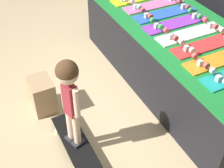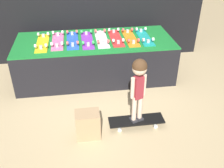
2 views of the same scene
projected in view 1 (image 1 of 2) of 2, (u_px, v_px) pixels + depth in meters
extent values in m
plane|color=tan|center=(119.00, 99.00, 3.29)|extent=(16.00, 16.00, 0.00)
cube|color=black|center=(179.00, 57.00, 3.33)|extent=(2.49, 1.03, 0.63)
cube|color=#19752D|center=(183.00, 30.00, 3.12)|extent=(2.49, 1.03, 0.02)
cylinder|color=white|center=(126.00, 0.00, 3.48)|extent=(0.03, 0.05, 0.05)
cube|color=pink|center=(154.00, 5.00, 3.51)|extent=(0.18, 0.71, 0.01)
cube|color=#B7B7BC|center=(136.00, 7.00, 3.40)|extent=(0.04, 0.04, 0.05)
cylinder|color=white|center=(139.00, 7.00, 3.34)|extent=(0.03, 0.05, 0.05)
cylinder|color=white|center=(132.00, 2.00, 3.44)|extent=(0.03, 0.05, 0.05)
cube|color=blue|center=(165.00, 14.00, 3.35)|extent=(0.18, 0.71, 0.01)
cube|color=#B7B7BC|center=(183.00, 6.00, 3.41)|extent=(0.04, 0.04, 0.05)
cylinder|color=#D84C4C|center=(188.00, 7.00, 3.34)|extent=(0.03, 0.05, 0.05)
cylinder|color=#D84C4C|center=(179.00, 1.00, 3.44)|extent=(0.03, 0.05, 0.05)
cube|color=#B7B7BC|center=(146.00, 15.00, 3.25)|extent=(0.04, 0.04, 0.05)
cylinder|color=#D84C4C|center=(150.00, 16.00, 3.18)|extent=(0.03, 0.05, 0.05)
cylinder|color=#D84C4C|center=(143.00, 10.00, 3.28)|extent=(0.03, 0.05, 0.05)
cube|color=purple|center=(176.00, 24.00, 3.18)|extent=(0.18, 0.71, 0.01)
cube|color=#B7B7BC|center=(195.00, 16.00, 3.24)|extent=(0.04, 0.04, 0.05)
cylinder|color=green|center=(200.00, 17.00, 3.17)|extent=(0.03, 0.05, 0.05)
cylinder|color=green|center=(191.00, 11.00, 3.28)|extent=(0.03, 0.05, 0.05)
cube|color=#B7B7BC|center=(156.00, 26.00, 3.08)|extent=(0.04, 0.04, 0.05)
cylinder|color=green|center=(161.00, 27.00, 3.01)|extent=(0.03, 0.05, 0.05)
cylinder|color=green|center=(153.00, 20.00, 3.12)|extent=(0.03, 0.05, 0.05)
cube|color=white|center=(190.00, 34.00, 3.03)|extent=(0.18, 0.71, 0.01)
cube|color=#B7B7BC|center=(210.00, 25.00, 3.09)|extent=(0.04, 0.04, 0.05)
cylinder|color=#D84C4C|center=(216.00, 27.00, 3.02)|extent=(0.03, 0.05, 0.05)
cylinder|color=#D84C4C|center=(205.00, 20.00, 3.12)|extent=(0.03, 0.05, 0.05)
cube|color=#B7B7BC|center=(171.00, 37.00, 2.93)|extent=(0.04, 0.04, 0.05)
cylinder|color=#D84C4C|center=(176.00, 38.00, 2.86)|extent=(0.03, 0.05, 0.05)
cylinder|color=#D84C4C|center=(166.00, 30.00, 2.96)|extent=(0.03, 0.05, 0.05)
cube|color=red|center=(207.00, 45.00, 2.87)|extent=(0.18, 0.71, 0.01)
cylinder|color=white|center=(222.00, 30.00, 2.97)|extent=(0.03, 0.05, 0.05)
cube|color=#B7B7BC|center=(186.00, 48.00, 2.77)|extent=(0.04, 0.04, 0.05)
cylinder|color=white|center=(192.00, 50.00, 2.71)|extent=(0.03, 0.05, 0.05)
cylinder|color=white|center=(182.00, 42.00, 2.81)|extent=(0.03, 0.05, 0.05)
cube|color=orange|center=(221.00, 59.00, 2.71)|extent=(0.18, 0.71, 0.01)
cube|color=#B7B7BC|center=(200.00, 63.00, 2.61)|extent=(0.04, 0.04, 0.05)
cylinder|color=#D84C4C|center=(207.00, 65.00, 2.54)|extent=(0.03, 0.05, 0.05)
cylinder|color=#D84C4C|center=(195.00, 56.00, 2.64)|extent=(0.03, 0.05, 0.05)
cube|color=#B7B7BC|center=(219.00, 78.00, 2.45)|extent=(0.04, 0.04, 0.05)
cylinder|color=white|center=(213.00, 71.00, 2.48)|extent=(0.03, 0.05, 0.05)
cube|color=black|center=(75.00, 141.00, 2.74)|extent=(0.71, 0.21, 0.01)
cube|color=#B7B7BC|center=(86.00, 163.00, 2.60)|extent=(0.04, 0.04, 0.05)
cylinder|color=white|center=(95.00, 161.00, 2.65)|extent=(0.05, 0.03, 0.05)
cube|color=#B7B7BC|center=(66.00, 126.00, 2.92)|extent=(0.04, 0.04, 0.05)
cylinder|color=white|center=(75.00, 125.00, 2.97)|extent=(0.05, 0.03, 0.05)
cylinder|color=white|center=(58.00, 131.00, 2.91)|extent=(0.05, 0.03, 0.05)
cube|color=#2D2D33|center=(78.00, 142.00, 2.71)|extent=(0.11, 0.13, 0.03)
cylinder|color=beige|center=(76.00, 128.00, 2.59)|extent=(0.06, 0.06, 0.34)
cube|color=#2D2D33|center=(72.00, 137.00, 2.75)|extent=(0.11, 0.13, 0.03)
cylinder|color=beige|center=(70.00, 123.00, 2.64)|extent=(0.06, 0.06, 0.34)
cube|color=maroon|center=(70.00, 100.00, 2.42)|extent=(0.13, 0.11, 0.30)
cylinder|color=beige|center=(77.00, 104.00, 2.37)|extent=(0.05, 0.05, 0.27)
cylinder|color=beige|center=(64.00, 94.00, 2.46)|extent=(0.05, 0.05, 0.27)
sphere|color=beige|center=(67.00, 74.00, 2.26)|extent=(0.17, 0.17, 0.17)
sphere|color=#4C331E|center=(67.00, 71.00, 2.24)|extent=(0.17, 0.17, 0.17)
cube|color=tan|center=(42.00, 95.00, 3.08)|extent=(0.29, 0.22, 0.34)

